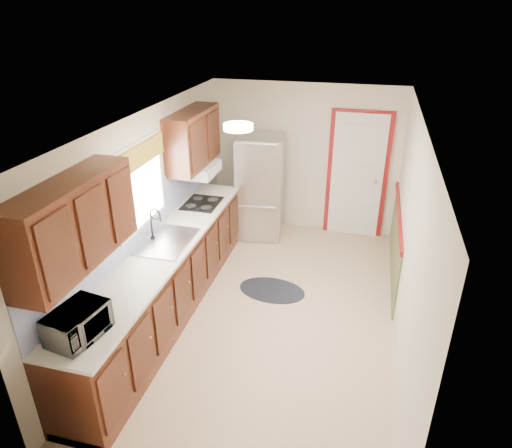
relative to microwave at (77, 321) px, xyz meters
The scene contains 8 objects.
room_shell 2.29m from the microwave, 58.39° to the left, with size 3.20×5.20×2.52m.
kitchen_run 1.69m from the microwave, 91.22° to the left, with size 0.63×4.00×2.20m.
back_wall_trim 4.71m from the microwave, 62.21° to the left, with size 1.12×2.30×2.08m.
ceiling_fixture 2.33m from the microwave, 62.78° to the left, with size 0.30×0.30×0.06m, color #FFD88C.
microwave is the anchor object (origin of this frame).
refrigerator 4.05m from the microwave, 81.78° to the left, with size 0.76×0.74×1.66m.
rug 2.89m from the microwave, 64.87° to the left, with size 0.90×0.58×0.01m, color black.
cooktop 2.91m from the microwave, 89.80° to the left, with size 0.47×0.56×0.02m, color black.
Camera 1 is at (0.99, -4.52, 3.49)m, focal length 32.00 mm.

